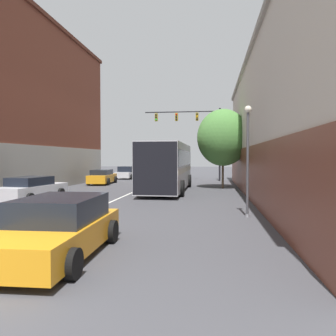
# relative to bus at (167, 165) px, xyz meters

# --- Properties ---
(lane_center_line) EXTENTS (0.14, 45.05, 0.01)m
(lane_center_line) POSITION_rel_bus_xyz_m (-2.23, -2.00, -1.86)
(lane_center_line) COLOR silver
(lane_center_line) RESTS_ON ground_plane
(building_left_brick) EXTENTS (8.43, 21.78, 12.69)m
(building_left_brick) POSITION_rel_bus_xyz_m (-12.75, 0.25, 4.60)
(building_left_brick) COLOR brown
(building_left_brick) RESTS_ON ground_plane
(building_right_storefront) EXTENTS (8.05, 29.92, 8.58)m
(building_right_storefront) POSITION_rel_bus_xyz_m (9.10, -2.95, 2.55)
(building_right_storefront) COLOR beige
(building_right_storefront) RESTS_ON ground_plane
(bus) EXTENTS (2.94, 10.26, 3.31)m
(bus) POSITION_rel_bus_xyz_m (0.00, 0.00, 0.00)
(bus) COLOR #B7B7BC
(bus) RESTS_ON ground_plane
(hatchback_foreground) EXTENTS (2.25, 4.55, 1.41)m
(hatchback_foreground) POSITION_rel_bus_xyz_m (-0.57, -15.46, -1.20)
(hatchback_foreground) COLOR orange
(hatchback_foreground) RESTS_ON ground_plane
(parked_car_left_near) EXTENTS (2.15, 4.55, 1.30)m
(parked_car_left_near) POSITION_rel_bus_xyz_m (-6.59, 5.25, -1.23)
(parked_car_left_near) COLOR orange
(parked_car_left_near) RESTS_ON ground_plane
(parked_car_left_mid) EXTENTS (2.33, 4.55, 1.32)m
(parked_car_left_mid) POSITION_rel_bus_xyz_m (-6.68, -6.11, -1.23)
(parked_car_left_mid) COLOR silver
(parked_car_left_mid) RESTS_ON ground_plane
(parked_car_left_far) EXTENTS (2.21, 3.97, 1.39)m
(parked_car_left_far) POSITION_rel_bus_xyz_m (-6.23, 12.74, -1.21)
(parked_car_left_far) COLOR silver
(parked_car_left_far) RESTS_ON ground_plane
(traffic_signal_gantry) EXTENTS (7.72, 0.36, 7.33)m
(traffic_signal_gantry) POSITION_rel_bus_xyz_m (1.48, 10.51, 3.55)
(traffic_signal_gantry) COLOR black
(traffic_signal_gantry) RESTS_ON ground_plane
(street_lamp) EXTENTS (0.28, 0.28, 4.43)m
(street_lamp) POSITION_rel_bus_xyz_m (4.52, -9.56, 0.53)
(street_lamp) COLOR #47474C
(street_lamp) RESTS_ON ground_plane
(street_tree_near) EXTENTS (3.94, 3.55, 6.07)m
(street_tree_near) POSITION_rel_bus_xyz_m (3.95, 2.51, 2.03)
(street_tree_near) COLOR brown
(street_tree_near) RESTS_ON ground_plane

